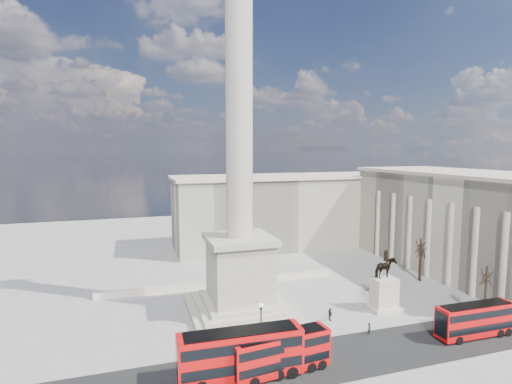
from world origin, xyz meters
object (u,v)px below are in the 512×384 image
Objects in this scene: equestrian_statue at (384,289)px; pedestrian_walking at (369,329)px; red_bus_a at (241,354)px; pedestrian_crossing at (330,314)px; red_bus_b at (282,353)px; red_bus_c at (476,320)px; victorian_lamp at (261,325)px; pedestrian_standing at (489,310)px; nelsons_column at (240,221)px.

pedestrian_walking is at bearing -136.38° from equestrian_statue.
red_bus_a is 17.70m from pedestrian_crossing.
red_bus_b reaches higher than red_bus_c.
victorian_lamp is at bearing -162.20° from equestrian_statue.
equestrian_statue is at bearing 10.43° from pedestrian_walking.
victorian_lamp reaches higher than pedestrian_standing.
pedestrian_standing is at bearing 1.71° from red_bus_b.
pedestrian_standing is at bearing -26.11° from equestrian_statue.
victorian_lamp is 3.38× the size of pedestrian_crossing.
nelsons_column is 36.30m from pedestrian_standing.
pedestrian_standing reaches higher than pedestrian_walking.
pedestrian_walking is at bearing 161.26° from red_bus_c.
red_bus_c reaches higher than pedestrian_crossing.
pedestrian_crossing is at bearing -43.05° from pedestrian_standing.
nelsons_column is 8.34× the size of victorian_lamp.
red_bus_b reaches higher than pedestrian_standing.
red_bus_b is (-0.03, -16.05, -10.69)m from nelsons_column.
red_bus_c is (25.32, 0.30, -0.07)m from red_bus_b.
nelsons_column is at bearing 85.80° from victorian_lamp.
red_bus_c is 17.44m from pedestrian_crossing.
red_bus_b is 4.36m from victorian_lamp.
equestrian_statue reaches higher than red_bus_a.
nelsons_column reaches higher than red_bus_a.
nelsons_column is 5.73× the size of equestrian_statue.
red_bus_a is 1.23× the size of red_bus_c.
pedestrian_crossing is (-2.61, 5.18, 0.10)m from pedestrian_walking.
pedestrian_crossing is (14.86, 9.45, -1.75)m from red_bus_a.
red_bus_c is at bearing -52.67° from pedestrian_walking.
red_bus_c is at bearing 1.95° from pedestrian_standing.
nelsons_column is 30.60× the size of pedestrian_standing.
red_bus_b is 1.78× the size of victorian_lamp.
red_bus_b is at bearing -90.11° from nelsons_column.
pedestrian_walking is (13.31, 4.55, -1.44)m from red_bus_b.
red_bus_b is at bearing 165.69° from pedestrian_walking.
nelsons_column is 19.28m from red_bus_a.
red_bus_a is 29.48m from red_bus_c.
nelsons_column is 4.92× the size of red_bus_c.
nelsons_column is at bearing 53.97° from pedestrian_crossing.
victorian_lamp is 13.14m from pedestrian_crossing.
red_bus_c is (29.48, 0.02, -0.48)m from red_bus_a.
red_bus_a reaches higher than pedestrian_walking.
victorian_lamp is (-0.85, 4.07, 1.30)m from red_bus_b.
victorian_lamp is at bearing 95.47° from red_bus_b.
equestrian_statue is at bearing 25.34° from red_bus_a.
equestrian_statue is (19.72, -5.37, -9.87)m from nelsons_column.
pedestrian_standing is at bearing -33.19° from pedestrian_walking.
equestrian_statue is 4.92× the size of pedestrian_crossing.
nelsons_column reaches higher than victorian_lamp.
pedestrian_standing is 22.18m from pedestrian_crossing.
red_bus_b is 14.53m from pedestrian_crossing.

